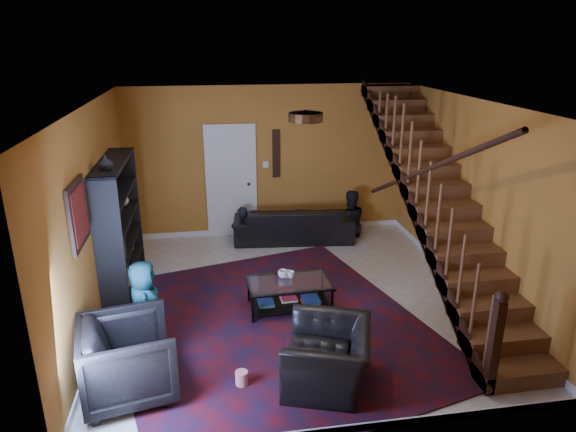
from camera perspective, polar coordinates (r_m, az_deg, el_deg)
name	(u,v)px	position (r m, az deg, el deg)	size (l,w,h in m)	color
floor	(293,298)	(7.56, 0.54, -9.14)	(5.50, 5.50, 0.00)	beige
room	(200,264)	(8.65, -9.74, -5.25)	(5.50, 5.50, 5.50)	#BD732A
staircase	(439,200)	(7.64, 16.47, 1.73)	(0.95, 5.02, 3.18)	brown
bookshelf	(121,232)	(7.73, -18.10, -1.65)	(0.35, 1.80, 2.00)	black
door	(231,183)	(9.64, -6.31, 3.67)	(0.82, 0.05, 2.05)	silver
framed_picture	(78,214)	(6.12, -22.30, 0.20)	(0.04, 0.74, 0.74)	maroon
wall_hanging	(276,154)	(9.59, -1.32, 6.94)	(0.14, 0.03, 0.90)	black
ceiling_fixture	(306,117)	(5.93, 1.96, 10.94)	(0.40, 0.40, 0.10)	#3F2814
rug	(271,326)	(6.88, -1.92, -12.17)	(3.77, 4.31, 0.02)	#490D12
sofa	(293,223)	(9.57, 0.61, -0.77)	(2.20, 0.86, 0.64)	black
armchair_left	(128,359)	(5.78, -17.32, -14.92)	(0.92, 0.95, 0.86)	black
armchair_right	(327,356)	(5.76, 4.41, -15.30)	(1.03, 0.90, 0.67)	black
person_adult_a	(243,235)	(9.58, -5.06, -2.14)	(0.41, 0.27, 1.13)	black
person_adult_b	(349,224)	(9.88, 6.82, -0.87)	(0.65, 0.51, 1.34)	black
person_child	(145,307)	(6.40, -15.61, -9.67)	(0.56, 0.37, 1.15)	#174A58
coffee_table	(289,294)	(7.16, 0.13, -8.61)	(1.16, 0.72, 0.43)	black
cup_a	(283,274)	(7.17, -0.59, -6.46)	(0.13, 0.13, 0.11)	#999999
cup_b	(291,274)	(7.17, 0.31, -6.52)	(0.10, 0.10, 0.09)	#999999
bowl	(286,275)	(7.22, -0.17, -6.52)	(0.21, 0.21, 0.05)	#999999
vase	(105,162)	(6.94, -19.63, 5.64)	(0.18, 0.18, 0.19)	#999999
popcorn_bucket	(242,378)	(5.86, -5.17, -17.49)	(0.14, 0.14, 0.16)	red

